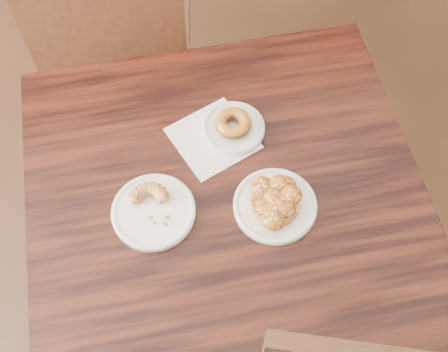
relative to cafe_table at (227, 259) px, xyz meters
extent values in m
plane|color=black|center=(0.18, 0.19, -0.38)|extent=(5.00, 5.00, 0.00)
cube|color=black|center=(0.00, 0.00, 0.00)|extent=(0.89, 0.89, 0.75)
cube|color=silver|center=(0.00, 0.15, 0.38)|extent=(0.21, 0.21, 0.00)
cylinder|color=silver|center=(0.05, 0.16, 0.39)|extent=(0.14, 0.14, 0.01)
cylinder|color=white|center=(-0.16, 0.00, 0.38)|extent=(0.18, 0.18, 0.01)
cylinder|color=white|center=(0.09, -0.05, 0.38)|extent=(0.18, 0.18, 0.01)
torus|color=#8F5114|center=(0.05, 0.16, 0.41)|extent=(0.08, 0.08, 0.03)
camera|label=1|loc=(-0.13, -0.53, 1.45)|focal=45.00mm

